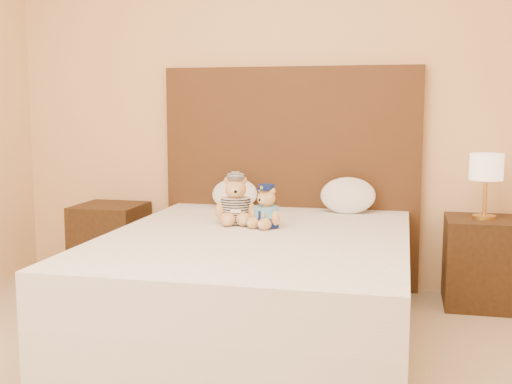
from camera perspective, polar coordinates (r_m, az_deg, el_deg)
bed at (r=3.52m, az=0.07°, el=-8.19°), size 1.60×2.00×0.55m
headboard at (r=4.40m, az=3.04°, el=1.29°), size 1.75×0.08×1.50m
nightstand_left at (r=4.67m, az=-12.81°, el=-4.44°), size 0.45×0.45×0.55m
nightstand_right at (r=4.24m, az=19.44°, el=-5.90°), size 0.45×0.45×0.55m
lamp at (r=4.15m, az=19.79°, el=1.83°), size 0.20×0.20×0.40m
teddy_police at (r=3.63m, az=0.92°, el=-1.28°), size 0.27×0.27×0.24m
teddy_prisoner at (r=3.75m, az=-1.82°, el=-0.69°), size 0.31×0.30×0.29m
pillow_left at (r=4.31m, az=-1.90°, el=-0.03°), size 0.31×0.20×0.22m
pillow_right at (r=4.18m, az=8.17°, el=-0.14°), size 0.35×0.23×0.25m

